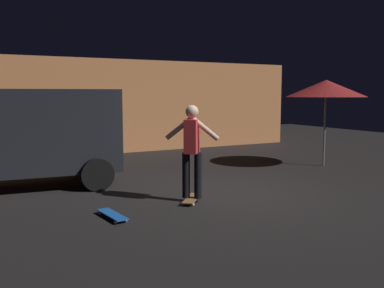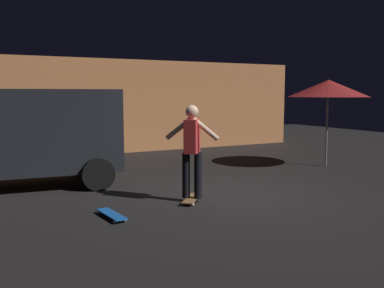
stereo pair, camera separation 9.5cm
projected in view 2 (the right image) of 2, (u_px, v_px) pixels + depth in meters
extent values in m
plane|color=black|center=(225.00, 193.00, 8.44)|extent=(28.00, 28.00, 0.00)
cube|color=#C67A47|center=(113.00, 105.00, 15.75)|extent=(12.75, 3.88, 3.04)
cube|color=black|center=(3.00, 131.00, 8.82)|extent=(4.77, 2.37, 1.70)
cylinder|color=black|center=(98.00, 174.00, 8.65)|extent=(0.68, 0.29, 0.66)
cylinder|color=black|center=(84.00, 160.00, 10.48)|extent=(0.68, 0.29, 0.66)
cylinder|color=slate|center=(327.00, 125.00, 11.43)|extent=(0.05, 0.05, 2.20)
cone|color=#A52626|center=(328.00, 88.00, 11.31)|extent=(2.10, 2.10, 0.45)
cube|color=olive|center=(192.00, 198.00, 7.76)|extent=(0.66, 0.72, 0.02)
sphere|color=silver|center=(191.00, 196.00, 8.08)|extent=(0.05, 0.05, 0.05)
sphere|color=silver|center=(200.00, 197.00, 8.04)|extent=(0.05, 0.05, 0.05)
sphere|color=silver|center=(183.00, 204.00, 7.50)|extent=(0.05, 0.05, 0.05)
sphere|color=silver|center=(193.00, 205.00, 7.46)|extent=(0.05, 0.05, 0.05)
cube|color=#1959B2|center=(112.00, 214.00, 6.75)|extent=(0.28, 0.80, 0.02)
sphere|color=silver|center=(125.00, 220.00, 6.55)|extent=(0.05, 0.05, 0.05)
sphere|color=silver|center=(115.00, 222.00, 6.46)|extent=(0.05, 0.05, 0.05)
sphere|color=silver|center=(109.00, 211.00, 7.05)|extent=(0.05, 0.05, 0.05)
sphere|color=silver|center=(99.00, 213.00, 6.95)|extent=(0.05, 0.05, 0.05)
cylinder|color=black|center=(186.00, 175.00, 7.74)|extent=(0.14, 0.14, 0.82)
cylinder|color=black|center=(198.00, 176.00, 7.69)|extent=(0.14, 0.14, 0.82)
cube|color=red|center=(192.00, 136.00, 7.63)|extent=(0.42, 0.43, 0.60)
sphere|color=beige|center=(192.00, 112.00, 7.58)|extent=(0.23, 0.23, 0.23)
cylinder|color=beige|center=(180.00, 128.00, 7.66)|extent=(0.47, 0.42, 0.46)
cylinder|color=beige|center=(204.00, 128.00, 7.56)|extent=(0.47, 0.42, 0.46)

